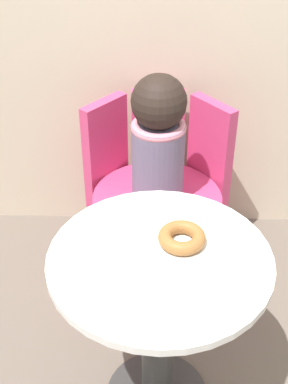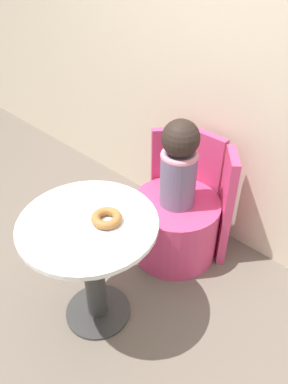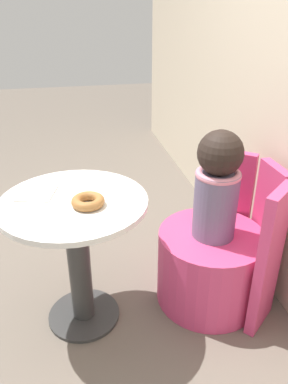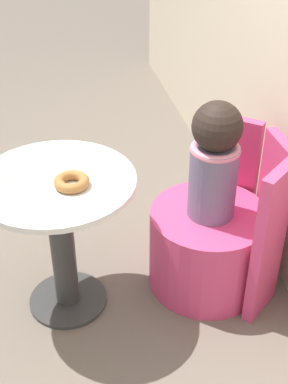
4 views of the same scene
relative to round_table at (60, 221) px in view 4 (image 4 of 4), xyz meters
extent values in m
plane|color=#665B51|center=(0.04, -0.05, -0.47)|extent=(12.00, 12.00, 0.00)
cylinder|color=#333333|center=(0.00, 0.00, -0.46)|extent=(0.36, 0.36, 0.02)
cylinder|color=#333333|center=(0.00, 0.00, -0.14)|extent=(0.11, 0.11, 0.64)
cylinder|color=white|center=(0.00, 0.00, 0.20)|extent=(0.66, 0.66, 0.02)
cylinder|color=#D13D70|center=(-0.01, 0.67, -0.27)|extent=(0.55, 0.55, 0.41)
cube|color=#D13D70|center=(-0.01, 0.97, -0.10)|extent=(0.23, 0.05, 0.75)
cube|color=#D13D70|center=(0.22, 0.86, -0.10)|extent=(0.19, 0.21, 0.75)
cube|color=#D13D70|center=(-0.23, 0.86, -0.10)|extent=(0.19, 0.21, 0.75)
cylinder|color=slate|center=(-0.01, 0.67, 0.10)|extent=(0.21, 0.21, 0.34)
torus|color=pink|center=(-0.01, 0.67, 0.26)|extent=(0.22, 0.22, 0.04)
sphere|color=black|center=(-0.01, 0.67, 0.37)|extent=(0.21, 0.21, 0.21)
torus|color=#9E6633|center=(0.06, 0.06, 0.23)|extent=(0.14, 0.14, 0.04)
cube|color=silver|center=(-0.09, -0.16, 0.21)|extent=(0.19, 0.19, 0.01)
camera|label=1|loc=(-0.02, -1.14, 1.25)|focal=50.00mm
camera|label=2|loc=(1.08, -0.76, 1.35)|focal=35.00mm
camera|label=3|loc=(1.47, 0.00, 0.98)|focal=35.00mm
camera|label=4|loc=(1.84, -0.03, 1.37)|focal=50.00mm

